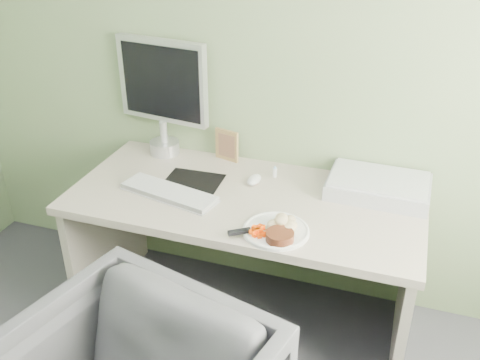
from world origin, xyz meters
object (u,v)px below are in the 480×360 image
(desk, at_px, (245,229))
(plate, at_px, (276,231))
(scanner, at_px, (378,187))
(monitor, at_px, (162,91))

(desk, bearing_deg, plate, -48.55)
(desk, height_order, scanner, scanner)
(plate, relative_size, monitor, 0.46)
(scanner, relative_size, monitor, 0.76)
(desk, distance_m, scanner, 0.65)
(plate, xyz_separation_m, monitor, (-0.75, 0.56, 0.33))
(desk, bearing_deg, monitor, 149.76)
(desk, distance_m, monitor, 0.82)
(plate, bearing_deg, scanner, 51.64)
(plate, bearing_deg, desk, 131.45)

